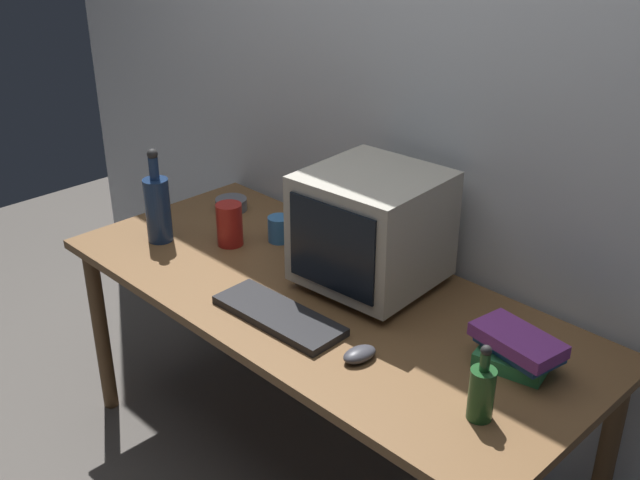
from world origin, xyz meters
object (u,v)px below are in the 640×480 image
Objects in this scene: cd_spindle at (231,204)px; crt_monitor at (372,229)px; computer_mouse at (360,354)px; bottle_short at (482,391)px; book_stack at (517,349)px; mug at (280,229)px; metal_canister at (230,224)px; bottle_tall at (158,207)px; keyboard at (279,315)px.

crt_monitor is at bearing -4.04° from cd_spindle.
bottle_short is at bearing 13.40° from computer_mouse.
crt_monitor reaches higher than book_stack.
bottle_short is at bearing -16.04° from mug.
book_stack is at bearing 4.22° from metal_canister.
book_stack is at bearing 10.28° from bottle_tall.
bottle_tall reaches higher than book_stack.
book_stack is (1.29, 0.23, -0.07)m from bottle_tall.
metal_canister is (0.20, 0.15, -0.05)m from bottle_tall.
crt_monitor is at bearing -0.78° from mug.
crt_monitor is at bearing 154.41° from bottle_short.
metal_canister is at bearing 154.68° from keyboard.
book_stack reaches higher than cd_spindle.
bottle_tall is at bearing -158.53° from crt_monitor.
keyboard is 0.68m from book_stack.
keyboard is 0.67m from bottle_short.
book_stack is 1.67× the size of metal_canister.
bottle_short reaches higher than metal_canister.
crt_monitor is 0.45m from mug.
bottle_short is 1.70× the size of cd_spindle.
metal_canister reaches higher than mug.
metal_canister reaches higher than cd_spindle.
crt_monitor is 0.79m from bottle_tall.
bottle_short is at bearing 2.00° from keyboard.
crt_monitor reaches higher than bottle_short.
crt_monitor is 0.56m from metal_canister.
cd_spindle is at bearing 175.96° from crt_monitor.
bottle_tall is at bearing 173.45° from keyboard.
mug is (0.30, 0.29, -0.08)m from bottle_tall.
bottle_tall is 1.35m from bottle_short.
bottle_tall is at bearing -169.72° from book_stack.
bottle_tall is (-0.98, 0.04, 0.11)m from computer_mouse.
keyboard is (-0.05, -0.34, -0.18)m from crt_monitor.
book_stack is at bearing -4.63° from cd_spindle.
crt_monitor is at bearing 174.57° from book_stack.
mug reaches higher than cd_spindle.
metal_canister is (-1.09, -0.08, 0.02)m from book_stack.
crt_monitor is 0.58m from book_stack.
crt_monitor is 0.98× the size of keyboard.
bottle_tall reaches higher than keyboard.
crt_monitor is 1.23× the size of bottle_tall.
book_stack is (0.31, 0.27, 0.04)m from computer_mouse.
computer_mouse is 0.76m from mug.
metal_canister is (-0.79, 0.19, 0.06)m from computer_mouse.
crt_monitor is 3.45× the size of cd_spindle.
computer_mouse is 0.41m from book_stack.
book_stack is (0.61, 0.29, 0.04)m from keyboard.
keyboard is at bearing -98.26° from crt_monitor.
computer_mouse is (0.25, -0.32, -0.17)m from crt_monitor.
mug is 0.80× the size of metal_canister.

